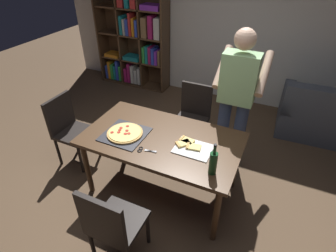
% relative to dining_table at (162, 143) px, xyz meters
% --- Properties ---
extents(ground_plane, '(12.00, 12.00, 0.00)m').
position_rel_dining_table_xyz_m(ground_plane, '(0.00, 0.00, -0.68)').
color(ground_plane, brown).
extents(back_wall, '(6.40, 0.10, 2.80)m').
position_rel_dining_table_xyz_m(back_wall, '(0.00, 2.60, 0.72)').
color(back_wall, silver).
rests_on(back_wall, ground_plane).
extents(dining_table, '(1.63, 0.93, 0.75)m').
position_rel_dining_table_xyz_m(dining_table, '(0.00, 0.00, 0.00)').
color(dining_table, '#4C331E').
rests_on(dining_table, ground_plane).
extents(chair_near_camera, '(0.42, 0.42, 0.90)m').
position_rel_dining_table_xyz_m(chair_near_camera, '(-0.00, -0.95, -0.16)').
color(chair_near_camera, black).
rests_on(chair_near_camera, ground_plane).
extents(chair_far_side, '(0.42, 0.42, 0.90)m').
position_rel_dining_table_xyz_m(chair_far_side, '(0.00, 0.95, -0.16)').
color(chair_far_side, black).
rests_on(chair_far_side, ground_plane).
extents(chair_left_end, '(0.42, 0.42, 0.90)m').
position_rel_dining_table_xyz_m(chair_left_end, '(-1.30, 0.00, -0.16)').
color(chair_left_end, black).
rests_on(chair_left_end, ground_plane).
extents(bookshelf, '(1.40, 0.35, 1.95)m').
position_rel_dining_table_xyz_m(bookshelf, '(-1.73, 2.38, 0.25)').
color(bookshelf, '#513823').
rests_on(bookshelf, ground_plane).
extents(person_serving_pizza, '(0.55, 0.54, 1.75)m').
position_rel_dining_table_xyz_m(person_serving_pizza, '(0.57, 0.73, 0.32)').
color(person_serving_pizza, '#38476B').
rests_on(person_serving_pizza, ground_plane).
extents(pepperoni_pizza_on_tray, '(0.44, 0.44, 0.04)m').
position_rel_dining_table_xyz_m(pepperoni_pizza_on_tray, '(-0.37, -0.12, 0.09)').
color(pepperoni_pizza_on_tray, '#2D2D33').
rests_on(pepperoni_pizza_on_tray, dining_table).
extents(pizza_slices_on_towel, '(0.37, 0.28, 0.03)m').
position_rel_dining_table_xyz_m(pizza_slices_on_towel, '(0.33, -0.03, 0.09)').
color(pizza_slices_on_towel, white).
rests_on(pizza_slices_on_towel, dining_table).
extents(wine_bottle, '(0.07, 0.07, 0.32)m').
position_rel_dining_table_xyz_m(wine_bottle, '(0.62, -0.28, 0.19)').
color(wine_bottle, '#194723').
rests_on(wine_bottle, dining_table).
extents(kitchen_scissors, '(0.20, 0.09, 0.01)m').
position_rel_dining_table_xyz_m(kitchen_scissors, '(-0.06, -0.26, 0.08)').
color(kitchen_scissors, silver).
rests_on(kitchen_scissors, dining_table).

